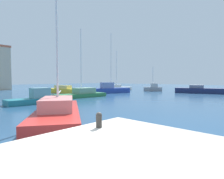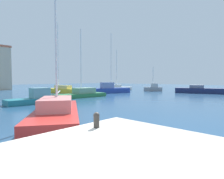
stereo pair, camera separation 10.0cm
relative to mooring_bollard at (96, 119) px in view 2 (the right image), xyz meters
name	(u,v)px [view 2 (the right image)]	position (x,y,z in m)	size (l,w,h in m)	color
water	(75,95)	(14.26, 21.16, -1.30)	(160.00, 160.00, 0.00)	navy
mooring_bollard	(96,119)	(0.00, 0.00, 0.00)	(0.20, 0.20, 0.51)	#38332D
sailboat_white_far_right	(116,88)	(30.65, 26.52, -0.76)	(7.25, 6.25, 9.95)	white
motorboat_teal_distant_east	(37,98)	(5.02, 15.33, -0.75)	(5.97, 2.00, 1.70)	#1E707A
sailboat_red_outer_mooring	(57,112)	(1.81, 5.60, -0.68)	(6.81, 8.34, 13.21)	#B22823
sailboat_blue_far_left	(110,89)	(21.97, 20.39, -0.58)	(7.79, 4.47, 11.44)	#233D93
motorboat_navy_center_channel	(199,90)	(33.20, 7.63, -0.71)	(4.31, 8.73, 1.59)	#19234C
sailboat_grey_mid_harbor	(153,88)	(32.85, 17.36, -0.62)	(3.39, 3.89, 5.55)	gray
sailboat_yellow_distant_north	(59,90)	(15.50, 28.19, -0.68)	(4.66, 8.71, 13.64)	gold
sailboat_green_near_pier	(82,94)	(12.86, 17.45, -0.77)	(7.88, 2.71, 9.96)	#28703D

